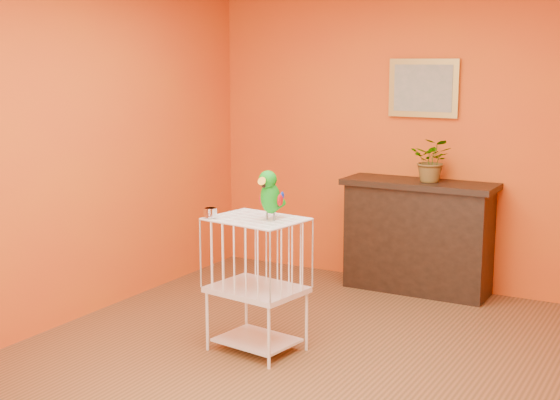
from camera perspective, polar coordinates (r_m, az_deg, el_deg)
The scene contains 8 objects.
ground at distance 5.23m, azimuth 1.73°, elevation -12.16°, with size 4.50×4.50×0.00m, color brown.
room_shell at distance 4.85m, azimuth 1.83°, elevation 5.42°, with size 4.50×4.50×4.50m.
console_cabinet at distance 6.84m, azimuth 10.03°, elevation -2.63°, with size 1.31×0.47×0.97m.
potted_plant at distance 6.70m, azimuth 11.05°, elevation 2.53°, with size 0.34×0.37×0.29m, color #26722D.
framed_picture at distance 6.88m, azimuth 10.45°, elevation 8.05°, with size 0.62×0.04×0.50m.
birdcage at distance 5.36m, azimuth -1.72°, elevation -6.07°, with size 0.67×0.55×0.93m.
feed_cup at distance 5.29m, azimuth -5.12°, elevation -0.93°, with size 0.09×0.09×0.06m, color silver.
parrot at distance 5.18m, azimuth -0.71°, elevation 0.42°, with size 0.17×0.30×0.34m.
Camera 1 is at (2.22, -4.29, 1.99)m, focal length 50.00 mm.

